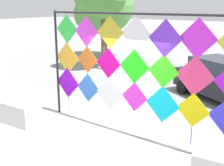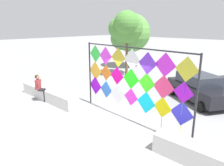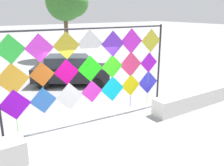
{
  "view_description": "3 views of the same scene",
  "coord_description": "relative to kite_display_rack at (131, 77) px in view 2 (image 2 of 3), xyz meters",
  "views": [
    {
      "loc": [
        3.86,
        -5.81,
        3.33
      ],
      "look_at": [
        0.0,
        0.04,
        1.51
      ],
      "focal_mm": 48.28,
      "sensor_mm": 36.0,
      "label": 1
    },
    {
      "loc": [
        5.48,
        -6.08,
        3.99
      ],
      "look_at": [
        -0.29,
        0.1,
        1.67
      ],
      "focal_mm": 33.76,
      "sensor_mm": 36.0,
      "label": 2
    },
    {
      "loc": [
        -3.47,
        -6.25,
        3.67
      ],
      "look_at": [
        0.6,
        -0.08,
        1.48
      ],
      "focal_mm": 39.34,
      "sensor_mm": 36.0,
      "label": 3
    }
  ],
  "objects": [
    {
      "name": "tree_broadleaf",
      "position": [
        -7.68,
        9.53,
        1.27
      ],
      "size": [
        3.68,
        3.64,
        5.12
      ],
      "color": "brown",
      "rests_on": "ground"
    },
    {
      "name": "seated_vendor",
      "position": [
        -4.98,
        -1.49,
        -1.07
      ],
      "size": [
        0.71,
        0.68,
        1.47
      ],
      "color": "black",
      "rests_on": "ground"
    },
    {
      "name": "plaza_ledge_left",
      "position": [
        -4.86,
        -1.11,
        -1.62
      ],
      "size": [
        4.64,
        0.62,
        0.62
      ],
      "primitive_type": "cube",
      "color": "silver",
      "rests_on": "ground"
    },
    {
      "name": "kite_display_rack",
      "position": [
        0.0,
        0.0,
        0.0
      ],
      "size": [
        5.78,
        0.51,
        3.18
      ],
      "color": "#232328",
      "rests_on": "ground"
    },
    {
      "name": "parked_car",
      "position": [
        1.24,
        4.36,
        -1.17
      ],
      "size": [
        4.13,
        3.44,
        1.49
      ],
      "color": "black",
      "rests_on": "ground"
    },
    {
      "name": "tree_far_right",
      "position": [
        -5.5,
        6.26,
        1.96
      ],
      "size": [
        2.59,
        2.68,
        5.1
      ],
      "color": "brown",
      "rests_on": "ground"
    },
    {
      "name": "ground",
      "position": [
        -0.25,
        -0.68,
        -1.93
      ],
      "size": [
        120.0,
        120.0,
        0.0
      ],
      "primitive_type": "plane",
      "color": "gray"
    }
  ]
}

